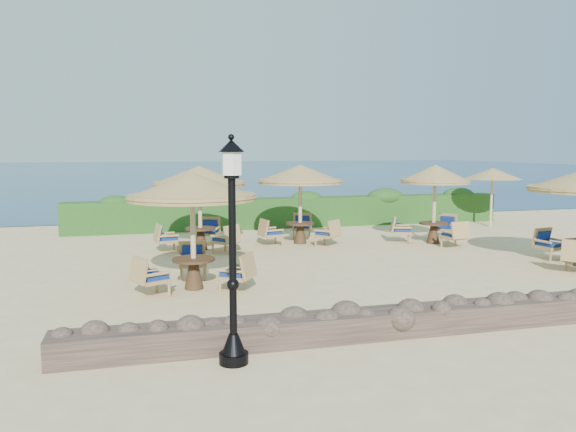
# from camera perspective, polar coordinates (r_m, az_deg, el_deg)

# --- Properties ---
(ground) EXTENTS (120.00, 120.00, 0.00)m
(ground) POSITION_cam_1_polar(r_m,az_deg,el_deg) (16.29, 7.45, -4.47)
(ground) COLOR #DAC18A
(ground) RESTS_ON ground
(sea) EXTENTS (160.00, 160.00, 0.00)m
(sea) POSITION_cam_1_polar(r_m,az_deg,el_deg) (85.06, -10.66, 4.57)
(sea) COLOR navy
(sea) RESTS_ON ground
(hedge) EXTENTS (18.00, 0.90, 1.20)m
(hedge) POSITION_cam_1_polar(r_m,az_deg,el_deg) (22.95, 0.69, 0.39)
(hedge) COLOR #194115
(hedge) RESTS_ON ground
(stone_wall) EXTENTS (15.00, 0.65, 0.44)m
(stone_wall) POSITION_cam_1_polar(r_m,az_deg,el_deg) (10.91, 19.99, -9.30)
(stone_wall) COLOR brown
(stone_wall) RESTS_ON ground
(lamp_post) EXTENTS (0.44, 0.44, 3.31)m
(lamp_post) POSITION_cam_1_polar(r_m,az_deg,el_deg) (8.24, -5.65, -4.55)
(lamp_post) COLOR black
(lamp_post) RESTS_ON ground
(extra_parasol) EXTENTS (2.30, 2.30, 2.41)m
(extra_parasol) POSITION_cam_1_polar(r_m,az_deg,el_deg) (24.34, 20.06, 4.05)
(extra_parasol) COLOR #C2B089
(extra_parasol) RESTS_ON ground
(cafe_set_0) EXTENTS (2.92, 2.92, 2.65)m
(cafe_set_0) POSITION_cam_1_polar(r_m,az_deg,el_deg) (12.77, -9.69, 1.17)
(cafe_set_0) COLOR #C2B089
(cafe_set_0) RESTS_ON ground
(cafe_set_2) EXTENTS (2.88, 2.88, 2.65)m
(cafe_set_2) POSITION_cam_1_polar(r_m,az_deg,el_deg) (17.78, -8.97, 2.73)
(cafe_set_2) COLOR #C2B089
(cafe_set_2) RESTS_ON ground
(cafe_set_3) EXTENTS (2.87, 2.87, 2.65)m
(cafe_set_3) POSITION_cam_1_polar(r_m,az_deg,el_deg) (18.75, 1.25, 3.01)
(cafe_set_3) COLOR #C2B089
(cafe_set_3) RESTS_ON ground
(cafe_set_4) EXTENTS (2.75, 2.59, 2.65)m
(cafe_set_4) POSITION_cam_1_polar(r_m,az_deg,el_deg) (19.44, 14.67, 2.47)
(cafe_set_4) COLOR #C2B089
(cafe_set_4) RESTS_ON ground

